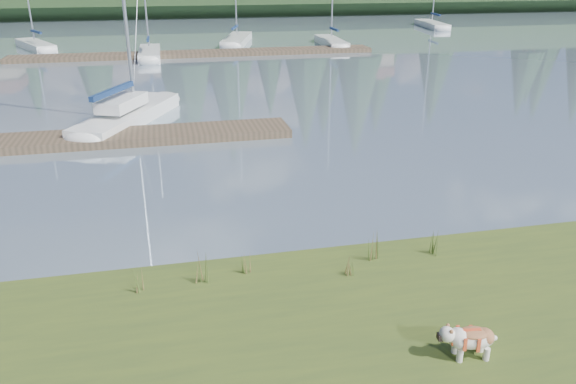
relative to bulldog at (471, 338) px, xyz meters
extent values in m
plane|color=gray|center=(-3.71, 35.52, -0.70)|extent=(200.00, 200.00, 0.00)
cylinder|color=silver|center=(-0.20, -0.08, -0.24)|extent=(0.10, 0.10, 0.21)
cylinder|color=silver|center=(-0.17, 0.13, -0.24)|extent=(0.10, 0.10, 0.21)
cylinder|color=silver|center=(0.22, -0.14, -0.24)|extent=(0.10, 0.10, 0.21)
cylinder|color=silver|center=(0.25, 0.07, -0.24)|extent=(0.10, 0.10, 0.21)
ellipsoid|color=silver|center=(0.04, -0.01, -0.02)|extent=(0.74, 0.44, 0.33)
ellipsoid|color=#9D613A|center=(0.04, -0.01, 0.09)|extent=(0.53, 0.39, 0.12)
ellipsoid|color=silver|center=(-0.38, 0.05, 0.09)|extent=(0.28, 0.29, 0.24)
cube|color=black|center=(-0.49, 0.07, 0.04)|extent=(0.09, 0.13, 0.10)
cube|color=white|center=(-5.83, 17.08, -0.48)|extent=(4.32, 6.91, 0.70)
ellipsoid|color=white|center=(-4.38, 20.20, -0.48)|extent=(2.16, 2.34, 0.70)
cube|color=navy|center=(-6.26, 16.15, 0.85)|extent=(1.50, 2.93, 0.20)
cube|color=white|center=(-6.00, 16.72, 0.25)|extent=(2.05, 2.73, 0.45)
cube|color=#4C3D2C|center=(-7.71, 14.52, -0.55)|extent=(16.00, 2.00, 0.30)
cube|color=#4C3D2C|center=(-1.71, 35.52, -0.55)|extent=(26.00, 2.20, 0.30)
cube|color=white|center=(-13.82, 41.78, -0.48)|extent=(4.05, 6.50, 0.70)
ellipsoid|color=white|center=(-15.18, 44.72, -0.48)|extent=(2.02, 2.20, 0.70)
cube|color=navy|center=(-13.45, 40.97, 0.70)|extent=(1.26, 2.42, 0.20)
cube|color=white|center=(-5.06, 35.38, -0.48)|extent=(1.52, 6.38, 0.70)
ellipsoid|color=white|center=(-5.02, 38.57, -0.48)|extent=(1.41, 1.75, 0.70)
cube|color=navy|center=(-5.07, 34.51, 0.70)|extent=(0.23, 2.53, 0.20)
cube|color=white|center=(2.08, 41.91, -0.48)|extent=(3.66, 7.77, 0.70)
ellipsoid|color=white|center=(3.08, 45.57, -0.48)|extent=(2.14, 2.43, 0.70)
cube|color=navy|center=(1.81, 40.91, 0.70)|extent=(0.99, 2.96, 0.20)
cube|color=white|center=(9.37, 38.65, -0.48)|extent=(1.86, 6.55, 0.70)
ellipsoid|color=white|center=(9.56, 41.87, -0.48)|extent=(1.52, 1.85, 0.70)
cube|color=navy|center=(9.31, 37.76, 0.70)|extent=(0.36, 2.58, 0.20)
cube|color=white|center=(24.08, 50.61, -0.48)|extent=(2.80, 7.59, 0.70)
ellipsoid|color=white|center=(24.65, 54.27, -0.48)|extent=(1.91, 2.25, 0.70)
cube|color=navy|center=(23.93, 49.61, 0.70)|extent=(0.65, 2.95, 0.20)
cone|color=#475B23|center=(-3.95, 3.15, -0.03)|extent=(0.03, 0.03, 0.63)
cone|color=brown|center=(-3.84, 3.08, -0.10)|extent=(0.03, 0.03, 0.50)
cone|color=#475B23|center=(-3.89, 3.18, 0.00)|extent=(0.03, 0.03, 0.69)
cone|color=brown|center=(-3.81, 3.12, -0.13)|extent=(0.03, 0.03, 0.44)
cone|color=#475B23|center=(-3.93, 3.07, -0.07)|extent=(0.03, 0.03, 0.57)
cone|color=#475B23|center=(-3.05, 3.33, -0.13)|extent=(0.03, 0.03, 0.45)
cone|color=brown|center=(-2.94, 3.26, -0.17)|extent=(0.03, 0.03, 0.36)
cone|color=#475B23|center=(-2.99, 3.36, -0.10)|extent=(0.03, 0.03, 0.49)
cone|color=brown|center=(-2.91, 3.30, -0.19)|extent=(0.03, 0.03, 0.31)
cone|color=#475B23|center=(-3.03, 3.25, -0.15)|extent=(0.03, 0.03, 0.40)
cone|color=#475B23|center=(-0.44, 3.29, -0.03)|extent=(0.03, 0.03, 0.64)
cone|color=brown|center=(-0.33, 3.22, -0.09)|extent=(0.03, 0.03, 0.51)
cone|color=#475B23|center=(-0.38, 3.32, 0.00)|extent=(0.03, 0.03, 0.70)
cone|color=brown|center=(-0.30, 3.26, -0.12)|extent=(0.03, 0.03, 0.45)
cone|color=#475B23|center=(-0.42, 3.21, -0.06)|extent=(0.03, 0.03, 0.57)
cone|color=#475B23|center=(-5.10, 3.10, -0.07)|extent=(0.03, 0.03, 0.55)
cone|color=brown|center=(-4.99, 3.03, -0.13)|extent=(0.03, 0.03, 0.44)
cone|color=#475B23|center=(-5.04, 3.13, -0.05)|extent=(0.03, 0.03, 0.60)
cone|color=brown|center=(-4.96, 3.07, -0.16)|extent=(0.03, 0.03, 0.38)
cone|color=#475B23|center=(-5.08, 3.02, -0.10)|extent=(0.03, 0.03, 0.49)
cone|color=#475B23|center=(-1.11, 2.81, -0.13)|extent=(0.03, 0.03, 0.43)
cone|color=brown|center=(-1.00, 2.74, -0.18)|extent=(0.03, 0.03, 0.34)
cone|color=#475B23|center=(-1.05, 2.84, -0.11)|extent=(0.03, 0.03, 0.47)
cone|color=brown|center=(-0.97, 2.78, -0.20)|extent=(0.03, 0.03, 0.30)
cone|color=#475B23|center=(-1.09, 2.73, -0.16)|extent=(0.03, 0.03, 0.38)
cone|color=#475B23|center=(0.89, 3.26, -0.08)|extent=(0.03, 0.03, 0.53)
cone|color=brown|center=(1.00, 3.19, -0.13)|extent=(0.03, 0.03, 0.43)
cone|color=#475B23|center=(0.95, 3.29, -0.05)|extent=(0.03, 0.03, 0.59)
cone|color=brown|center=(1.03, 3.23, -0.16)|extent=(0.03, 0.03, 0.37)
cone|color=#475B23|center=(0.91, 3.18, -0.11)|extent=(0.03, 0.03, 0.48)
cube|color=#33281C|center=(-3.71, 3.92, -0.63)|extent=(60.00, 0.50, 0.14)
camera|label=1|loc=(-4.34, -6.41, 5.34)|focal=35.00mm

